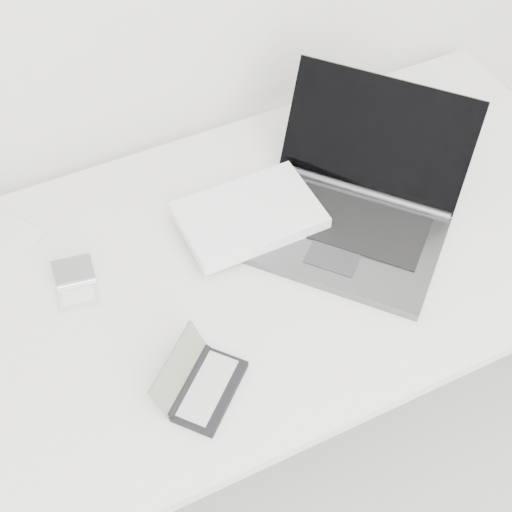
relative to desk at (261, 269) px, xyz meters
name	(u,v)px	position (x,y,z in m)	size (l,w,h in m)	color
desk	(261,269)	(0.00, 0.00, 0.00)	(1.60, 0.80, 0.73)	white
laptop_large	(319,210)	(0.15, 0.03, 0.09)	(0.62, 0.55, 0.25)	#5B5D60
pda_silver	(77,289)	(-0.37, 0.07, 0.06)	(0.09, 0.10, 0.06)	white
palmtop_charcoal	(201,385)	(-0.23, -0.23, 0.06)	(0.19, 0.19, 0.08)	black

